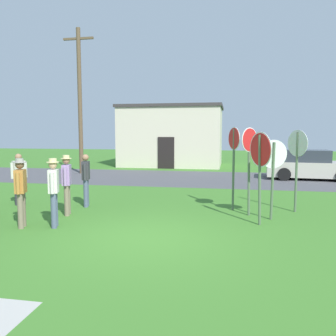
# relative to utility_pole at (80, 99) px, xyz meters

# --- Properties ---
(ground_plane) EXTENTS (80.00, 80.00, 0.00)m
(ground_plane) POSITION_rel_utility_pole_xyz_m (6.76, -11.46, -4.33)
(ground_plane) COLOR #3D7528
(street_asphalt) EXTENTS (60.00, 6.40, 0.01)m
(street_asphalt) POSITION_rel_utility_pole_xyz_m (6.76, -1.02, -4.32)
(street_asphalt) COLOR #4C4C51
(street_asphalt) RESTS_ON ground
(building_background) EXTENTS (7.24, 4.97, 4.30)m
(building_background) POSITION_rel_utility_pole_xyz_m (4.41, 5.88, -2.17)
(building_background) COLOR beige
(building_background) RESTS_ON ground
(utility_pole) EXTENTS (1.80, 0.24, 8.29)m
(utility_pole) POSITION_rel_utility_pole_xyz_m (0.00, 0.00, 0.00)
(utility_pole) COLOR brown
(utility_pole) RESTS_ON ground
(parked_car_on_street) EXTENTS (4.42, 2.25, 1.51)m
(parked_car_on_street) POSITION_rel_utility_pole_xyz_m (12.59, -0.32, -3.64)
(parked_car_on_street) COLOR #B7B2A3
(parked_car_on_street) RESTS_ON ground
(stop_sign_low_front) EXTENTS (0.74, 0.27, 2.18)m
(stop_sign_low_front) POSITION_rel_utility_pole_xyz_m (9.75, -9.24, -2.84)
(stop_sign_low_front) COLOR #51664C
(stop_sign_low_front) RESTS_ON ground
(stop_sign_far_back) EXTENTS (0.34, 0.62, 2.54)m
(stop_sign_far_back) POSITION_rel_utility_pole_xyz_m (8.71, -8.23, -2.61)
(stop_sign_far_back) COLOR #51664C
(stop_sign_far_back) RESTS_ON ground
(stop_sign_tallest) EXTENTS (0.47, 0.56, 2.52)m
(stop_sign_tallest) POSITION_rel_utility_pole_xyz_m (9.15, -8.82, -2.63)
(stop_sign_tallest) COLOR #51664C
(stop_sign_tallest) RESTS_ON ground
(stop_sign_nearest) EXTENTS (0.50, 0.79, 2.40)m
(stop_sign_nearest) POSITION_rel_utility_pole_xyz_m (9.36, -9.85, -2.67)
(stop_sign_nearest) COLOR #51664C
(stop_sign_nearest) RESTS_ON ground
(stop_sign_leaning_left) EXTENTS (0.45, 0.66, 2.45)m
(stop_sign_leaning_left) POSITION_rel_utility_pole_xyz_m (10.56, -8.13, -2.64)
(stop_sign_leaning_left) COLOR #51664C
(stop_sign_leaning_left) RESTS_ON ground
(person_on_left) EXTENTS (0.33, 0.54, 1.74)m
(person_on_left) POSITION_rel_utility_pole_xyz_m (3.50, -11.16, -3.34)
(person_on_left) COLOR #7A6B56
(person_on_left) RESTS_ON ground
(person_in_blue) EXTENTS (0.35, 0.52, 1.69)m
(person_in_blue) POSITION_rel_utility_pole_xyz_m (1.79, -8.68, -3.38)
(person_in_blue) COLOR #2D2D33
(person_in_blue) RESTS_ON ground
(person_in_teal) EXTENTS (0.33, 0.54, 1.74)m
(person_in_teal) POSITION_rel_utility_pole_xyz_m (4.28, -10.98, -3.34)
(person_in_teal) COLOR #4C5670
(person_in_teal) RESTS_ON ground
(person_near_signs) EXTENTS (0.31, 0.55, 1.69)m
(person_near_signs) POSITION_rel_utility_pole_xyz_m (4.07, -8.56, -3.38)
(person_near_signs) COLOR #4C5670
(person_near_signs) RESTS_ON ground
(person_in_dark_shirt) EXTENTS (0.32, 0.55, 1.74)m
(person_in_dark_shirt) POSITION_rel_utility_pole_xyz_m (4.01, -9.74, -3.34)
(person_in_dark_shirt) COLOR #7A6B56
(person_in_dark_shirt) RESTS_ON ground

